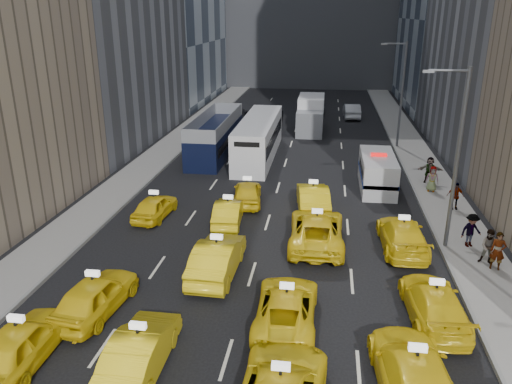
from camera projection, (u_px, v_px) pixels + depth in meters
sidewalk_west at (154, 160)px, 39.98m from camera, size 3.00×90.00×0.15m
sidewalk_east at (425, 171)px, 37.21m from camera, size 3.00×90.00×0.15m
curb_west at (171, 161)px, 39.79m from camera, size 0.15×90.00×0.18m
curb_east at (405, 170)px, 37.39m from camera, size 0.15×90.00×0.18m
streetlight_near at (455, 154)px, 23.63m from camera, size 2.15×0.22×9.00m
streetlight_far at (401, 91)px, 42.24m from camera, size 2.15×0.22×9.00m
taxi_4 at (21, 343)px, 16.81m from camera, size 1.84×4.52×1.54m
taxi_5 at (140, 350)px, 16.50m from camera, size 1.59×4.52×1.49m
taxi_7 at (414, 375)px, 15.29m from camera, size 2.65×5.65×1.59m
taxi_8 at (95, 296)px, 19.63m from camera, size 2.32×4.70×1.54m
taxi_9 at (217, 258)px, 22.52m from camera, size 1.87×5.04×1.65m
taxi_10 at (287, 307)px, 19.05m from camera, size 2.30×4.95×1.37m
taxi_11 at (434, 303)px, 19.19m from camera, size 2.30×5.09×1.45m
taxi_12 at (155, 207)px, 28.83m from camera, size 1.89×4.05×1.34m
taxi_13 at (228, 212)px, 28.03m from camera, size 1.80×4.27×1.37m
taxi_14 at (317, 230)px, 25.44m from camera, size 2.79×5.88×1.62m
taxi_15 at (402, 235)px, 24.95m from camera, size 2.29×5.26×1.51m
taxi_16 at (247, 192)px, 30.95m from camera, size 2.20×4.38×1.43m
taxi_17 at (313, 198)px, 29.69m from camera, size 2.28×5.17×1.65m
nypd_van at (377, 173)px, 33.48m from camera, size 2.40×5.75×2.44m
double_decker at (216, 135)px, 41.44m from camera, size 3.85×11.50×3.28m
city_bus at (259, 138)px, 40.59m from camera, size 2.85×12.42×3.19m
box_truck at (311, 115)px, 49.54m from camera, size 2.89×7.43×3.34m
misc_car_0 at (373, 157)px, 38.59m from camera, size 1.60×4.41×1.45m
misc_car_1 at (238, 117)px, 52.71m from camera, size 3.30×6.22×1.67m
misc_car_2 at (314, 109)px, 57.13m from camera, size 2.82×5.59×1.56m
misc_car_3 at (276, 113)px, 55.15m from camera, size 1.72×3.94×1.32m
misc_car_4 at (352, 111)px, 55.87m from camera, size 1.88×4.92×1.60m
pedestrian_0 at (498, 251)px, 22.65m from camera, size 0.74×0.57×1.81m
pedestrian_1 at (490, 247)px, 23.13m from camera, size 0.94×0.72×1.72m
pedestrian_2 at (471, 230)px, 24.87m from camera, size 1.22×0.87×1.74m
pedestrian_3 at (455, 196)px, 29.63m from camera, size 1.00×0.49×1.67m
pedestrian_4 at (432, 179)px, 32.60m from camera, size 0.90×0.60×1.69m
pedestrian_5 at (430, 170)px, 34.25m from camera, size 1.68×0.50×1.80m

